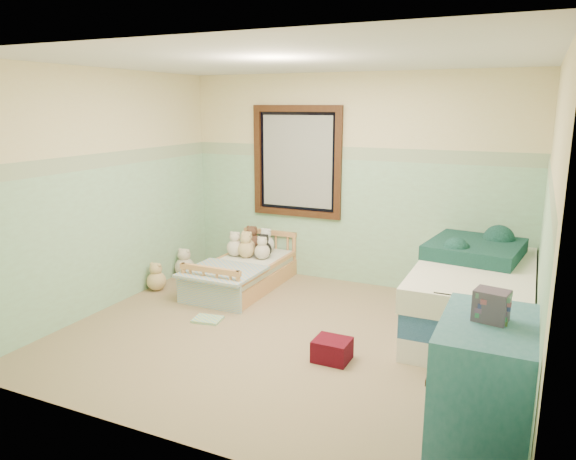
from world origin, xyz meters
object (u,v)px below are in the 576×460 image
at_px(dresser, 483,389).
at_px(floor_book, 208,319).
at_px(plush_floor_tan, 156,281).
at_px(toddler_bed_frame, 243,279).
at_px(twin_bed_frame, 472,318).
at_px(red_pillow, 332,350).
at_px(plush_floor_cream, 185,267).

height_order(dresser, floor_book, dresser).
bearing_deg(floor_book, plush_floor_tan, 144.21).
distance_m(toddler_bed_frame, twin_bed_frame, 2.63).
bearing_deg(dresser, red_pillow, 147.70).
distance_m(toddler_bed_frame, floor_book, 1.07).
height_order(toddler_bed_frame, red_pillow, toddler_bed_frame).
distance_m(twin_bed_frame, floor_book, 2.61).
bearing_deg(floor_book, red_pillow, -20.24).
distance_m(twin_bed_frame, dresser, 2.04).
height_order(plush_floor_tan, red_pillow, plush_floor_tan).
relative_size(plush_floor_tan, dresser, 0.26).
bearing_deg(toddler_bed_frame, plush_floor_cream, 177.59).
distance_m(toddler_bed_frame, plush_floor_tan, 1.02).
distance_m(twin_bed_frame, red_pillow, 1.56).
relative_size(plush_floor_cream, dresser, 0.28).
xyz_separation_m(plush_floor_cream, twin_bed_frame, (3.50, -0.19, -0.01)).
distance_m(plush_floor_tan, red_pillow, 2.62).
bearing_deg(plush_floor_tan, plush_floor_cream, 90.01).
bearing_deg(plush_floor_cream, plush_floor_tan, -89.99).
xyz_separation_m(twin_bed_frame, red_pillow, (-1.01, -1.19, -0.02)).
distance_m(plush_floor_tan, floor_book, 1.18).
height_order(toddler_bed_frame, floor_book, toddler_bed_frame).
height_order(plush_floor_tan, dresser, dresser).
bearing_deg(twin_bed_frame, plush_floor_tan, -173.89).
xyz_separation_m(toddler_bed_frame, floor_book, (0.18, -1.06, -0.08)).
relative_size(plush_floor_cream, red_pillow, 0.82).
xyz_separation_m(toddler_bed_frame, dresser, (2.89, -2.14, 0.34)).
bearing_deg(red_pillow, plush_floor_cream, 151.08).
bearing_deg(plush_floor_cream, twin_bed_frame, -3.10).
height_order(red_pillow, floor_book, red_pillow).
relative_size(twin_bed_frame, floor_book, 7.07).
relative_size(plush_floor_tan, red_pillow, 0.75).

